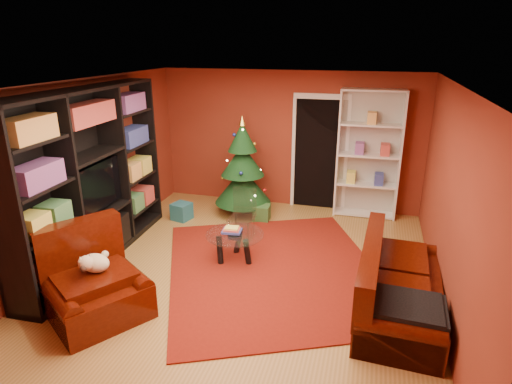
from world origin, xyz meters
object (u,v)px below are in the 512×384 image
(gift_box_teal, at_px, (182,211))
(dog, at_px, (95,263))
(christmas_tree, at_px, (243,167))
(sofa, at_px, (401,280))
(armchair, at_px, (95,282))
(acrylic_chair, at_px, (242,218))
(white_bookshelf, at_px, (368,155))
(rug, at_px, (274,269))
(gift_box_green, at_px, (262,213))
(media_unit, at_px, (91,178))
(coffee_table, at_px, (235,247))

(gift_box_teal, height_order, dog, dog)
(christmas_tree, distance_m, sofa, 3.73)
(armchair, bearing_deg, acrylic_chair, 10.45)
(white_bookshelf, distance_m, armchair, 5.05)
(christmas_tree, bearing_deg, white_bookshelf, 13.66)
(rug, distance_m, white_bookshelf, 2.96)
(rug, bearing_deg, white_bookshelf, 65.11)
(gift_box_green, relative_size, white_bookshelf, 0.12)
(white_bookshelf, distance_m, acrylic_chair, 2.62)
(christmas_tree, distance_m, white_bookshelf, 2.29)
(media_unit, distance_m, gift_box_teal, 2.07)
(christmas_tree, bearing_deg, media_unit, -125.00)
(white_bookshelf, relative_size, dog, 5.96)
(gift_box_green, bearing_deg, armchair, -109.17)
(sofa, bearing_deg, christmas_tree, 50.52)
(media_unit, bearing_deg, rug, 3.95)
(white_bookshelf, xyz_separation_m, acrylic_chair, (-1.89, -1.64, -0.78))
(coffee_table, bearing_deg, sofa, -16.60)
(media_unit, height_order, dog, media_unit)
(gift_box_teal, xyz_separation_m, sofa, (3.72, -1.91, 0.28))
(sofa, distance_m, acrylic_chair, 2.78)
(gift_box_teal, relative_size, armchair, 0.28)
(gift_box_green, xyz_separation_m, coffee_table, (0.01, -1.58, 0.08))
(media_unit, height_order, gift_box_teal, media_unit)
(media_unit, xyz_separation_m, white_bookshelf, (3.77, 2.77, -0.09))
(armchair, height_order, sofa, armchair)
(christmas_tree, relative_size, gift_box_green, 6.47)
(gift_box_green, xyz_separation_m, armchair, (-1.14, -3.29, 0.29))
(dog, relative_size, coffee_table, 0.47)
(gift_box_green, distance_m, armchair, 3.49)
(christmas_tree, bearing_deg, gift_box_green, -28.32)
(gift_box_green, relative_size, acrylic_chair, 0.38)
(dog, distance_m, sofa, 3.59)
(white_bookshelf, xyz_separation_m, coffee_table, (-1.77, -2.35, -0.93))
(media_unit, height_order, christmas_tree, media_unit)
(christmas_tree, relative_size, sofa, 0.92)
(gift_box_green, xyz_separation_m, acrylic_chair, (-0.11, -0.88, 0.24))
(gift_box_green, relative_size, sofa, 0.14)
(rug, bearing_deg, christmas_tree, 118.68)
(christmas_tree, distance_m, gift_box_green, 0.90)
(media_unit, relative_size, gift_box_green, 11.35)
(gift_box_teal, relative_size, coffee_table, 0.36)
(rug, height_order, gift_box_teal, gift_box_teal)
(dog, bearing_deg, armchair, -135.00)
(gift_box_teal, distance_m, white_bookshelf, 3.54)
(christmas_tree, height_order, sofa, christmas_tree)
(dog, distance_m, coffee_table, 2.06)
(christmas_tree, xyz_separation_m, dog, (-0.73, -3.45, -0.25))
(media_unit, distance_m, acrylic_chair, 2.36)
(gift_box_teal, bearing_deg, rug, -33.38)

